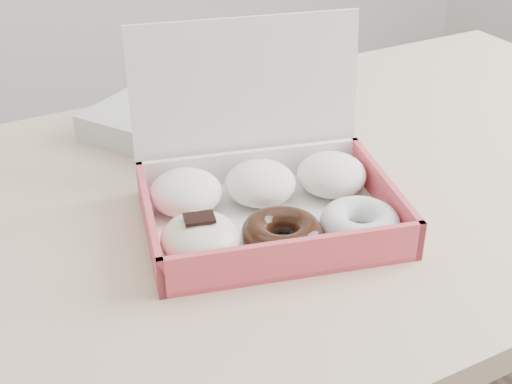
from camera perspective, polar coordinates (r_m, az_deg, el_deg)
name	(u,v)px	position (r m, az deg, el deg)	size (l,w,h in m)	color
table	(362,206)	(1.13, 8.45, -1.14)	(1.20, 0.80, 0.75)	#CEB087
donut_box	(265,194)	(0.93, 0.69, -0.20)	(0.38, 0.34, 0.23)	white
newspapers	(181,112)	(1.20, -6.02, 6.37)	(0.27, 0.22, 0.04)	silver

